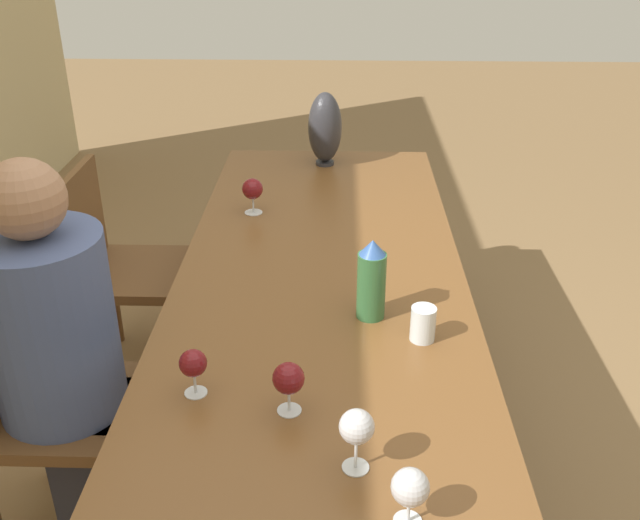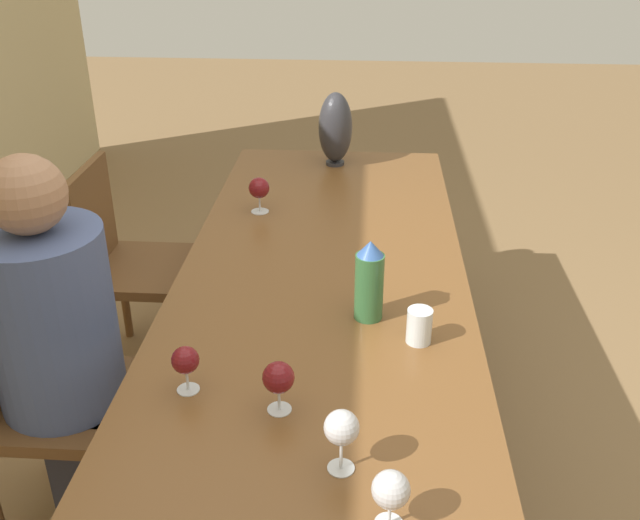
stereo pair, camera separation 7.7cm
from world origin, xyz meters
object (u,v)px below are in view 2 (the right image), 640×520
wine_glass_1 (259,189)px  wine_glass_4 (185,361)px  chair_near (44,391)px  person_near (61,345)px  wine_glass_0 (391,490)px  vase (335,128)px  wine_glass_3 (342,429)px  chair_far (131,261)px  water_tumbler (419,326)px  water_bottle (369,281)px  wine_glass_2 (278,378)px

wine_glass_1 → wine_glass_4: bearing=179.1°
chair_near → person_near: bearing=-90.0°
wine_glass_0 → wine_glass_1: wine_glass_1 is taller
wine_glass_4 → vase: bearing=-9.5°
wine_glass_1 → wine_glass_4: wine_glass_1 is taller
wine_glass_3 → chair_far: 1.68m
water_tumbler → chair_far: 1.43m
water_tumbler → person_near: (0.02, 1.02, -0.13)m
vase → chair_near: size_ratio=0.37×
water_bottle → vase: size_ratio=0.75×
wine_glass_1 → water_bottle: bearing=-150.1°
person_near → vase: bearing=-27.6°
person_near → chair_near: bearing=90.0°
chair_far → chair_near: bearing=180.0°
chair_far → wine_glass_1: bearing=-92.8°
chair_far → person_near: size_ratio=0.72×
vase → chair_far: 1.04m
water_bottle → wine_glass_4: size_ratio=1.97×
chair_far → wine_glass_2: bearing=-147.5°
vase → water_tumbler: bearing=-168.0°
wine_glass_1 → vase: bearing=-25.1°
wine_glass_2 → person_near: 0.77m
vase → wine_glass_0: size_ratio=2.54×
water_tumbler → person_near: size_ratio=0.08×
chair_far → person_near: (-0.85, -0.08, 0.17)m
wine_glass_1 → wine_glass_3: size_ratio=0.92×
water_bottle → chair_far: size_ratio=0.27×
wine_glass_4 → chair_far: bearing=25.0°
wine_glass_1 → wine_glass_4: size_ratio=1.12×
water_bottle → person_near: person_near is taller
chair_near → wine_glass_3: bearing=-119.6°
wine_glass_3 → chair_far: size_ratio=0.17×
wine_glass_2 → wine_glass_0: bearing=-142.3°
water_bottle → chair_far: (0.76, 0.96, -0.36)m
wine_glass_0 → person_near: 1.15m
water_tumbler → wine_glass_3: (-0.50, 0.19, 0.06)m
wine_glass_3 → chair_near: 1.10m
wine_glass_2 → person_near: bearing=63.7°
wine_glass_1 → chair_far: chair_far is taller
wine_glass_4 → person_near: (0.27, 0.44, -0.16)m
vase → wine_glass_1: 0.61m
chair_near → chair_far: 0.85m
wine_glass_2 → chair_far: 1.45m
vase → wine_glass_3: (-1.89, -0.11, -0.06)m
water_tumbler → wine_glass_3: wine_glass_3 is taller
wine_glass_2 → wine_glass_4: size_ratio=1.07×
wine_glass_1 → wine_glass_2: size_ratio=1.04×
water_bottle → wine_glass_1: size_ratio=1.76×
wine_glass_0 → wine_glass_2: size_ratio=0.97×
water_bottle → person_near: 0.91m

